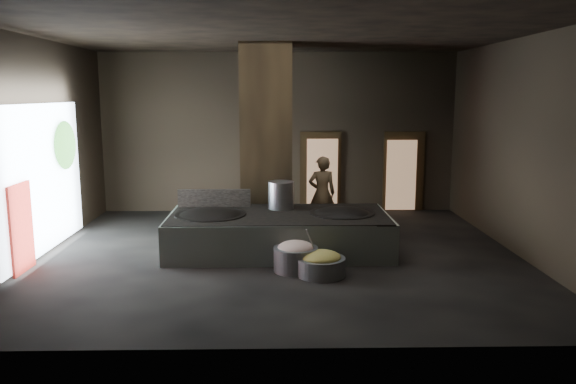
{
  "coord_description": "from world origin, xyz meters",
  "views": [
    {
      "loc": [
        -0.06,
        -11.49,
        3.34
      ],
      "look_at": [
        0.19,
        0.46,
        1.25
      ],
      "focal_mm": 35.0,
      "sensor_mm": 36.0,
      "label": 1
    }
  ],
  "objects_px": {
    "cook": "(322,193)",
    "stock_pot": "(281,195)",
    "wok_left": "(210,218)",
    "wok_right": "(342,217)",
    "veg_basin": "(321,266)",
    "meat_basin": "(296,259)",
    "hearth_platform": "(279,233)"
  },
  "relations": [
    {
      "from": "meat_basin",
      "to": "stock_pot",
      "type": "bearing_deg",
      "value": 98.0
    },
    {
      "from": "hearth_platform",
      "to": "veg_basin",
      "type": "distance_m",
      "value": 1.81
    },
    {
      "from": "hearth_platform",
      "to": "veg_basin",
      "type": "xyz_separation_m",
      "value": [
        0.78,
        -1.62,
        -0.24
      ]
    },
    {
      "from": "wok_left",
      "to": "veg_basin",
      "type": "distance_m",
      "value": 2.79
    },
    {
      "from": "hearth_platform",
      "to": "cook",
      "type": "xyz_separation_m",
      "value": [
        1.08,
        1.92,
        0.52
      ]
    },
    {
      "from": "stock_pot",
      "to": "veg_basin",
      "type": "relative_size",
      "value": 0.67
    },
    {
      "from": "veg_basin",
      "to": "wok_right",
      "type": "bearing_deg",
      "value": 71.06
    },
    {
      "from": "wok_left",
      "to": "veg_basin",
      "type": "xyz_separation_m",
      "value": [
        2.23,
        -1.57,
        -0.58
      ]
    },
    {
      "from": "wok_left",
      "to": "wok_right",
      "type": "bearing_deg",
      "value": 2.05
    },
    {
      "from": "stock_pot",
      "to": "meat_basin",
      "type": "relative_size",
      "value": 0.72
    },
    {
      "from": "veg_basin",
      "to": "wok_left",
      "type": "bearing_deg",
      "value": 144.78
    },
    {
      "from": "wok_right",
      "to": "stock_pot",
      "type": "distance_m",
      "value": 1.44
    },
    {
      "from": "wok_right",
      "to": "meat_basin",
      "type": "relative_size",
      "value": 1.62
    },
    {
      "from": "cook",
      "to": "veg_basin",
      "type": "height_order",
      "value": "cook"
    },
    {
      "from": "wok_right",
      "to": "veg_basin",
      "type": "relative_size",
      "value": 1.5
    },
    {
      "from": "wok_left",
      "to": "veg_basin",
      "type": "relative_size",
      "value": 1.61
    },
    {
      "from": "wok_right",
      "to": "veg_basin",
      "type": "xyz_separation_m",
      "value": [
        -0.57,
        -1.67,
        -0.58
      ]
    },
    {
      "from": "hearth_platform",
      "to": "stock_pot",
      "type": "relative_size",
      "value": 7.67
    },
    {
      "from": "stock_pot",
      "to": "veg_basin",
      "type": "xyz_separation_m",
      "value": [
        0.73,
        -2.17,
        -0.96
      ]
    },
    {
      "from": "cook",
      "to": "stock_pot",
      "type": "bearing_deg",
      "value": 48.87
    },
    {
      "from": "wok_right",
      "to": "stock_pot",
      "type": "xyz_separation_m",
      "value": [
        -1.3,
        0.5,
        0.38
      ]
    },
    {
      "from": "cook",
      "to": "veg_basin",
      "type": "xyz_separation_m",
      "value": [
        -0.3,
        -3.54,
        -0.76
      ]
    },
    {
      "from": "wok_left",
      "to": "meat_basin",
      "type": "relative_size",
      "value": 1.74
    },
    {
      "from": "cook",
      "to": "meat_basin",
      "type": "relative_size",
      "value": 2.18
    },
    {
      "from": "cook",
      "to": "wok_left",
      "type": "bearing_deg",
      "value": 33.64
    },
    {
      "from": "cook",
      "to": "meat_basin",
      "type": "xyz_separation_m",
      "value": [
        -0.76,
        -3.27,
        -0.69
      ]
    },
    {
      "from": "wok_left",
      "to": "veg_basin",
      "type": "height_order",
      "value": "wok_left"
    },
    {
      "from": "hearth_platform",
      "to": "veg_basin",
      "type": "height_order",
      "value": "hearth_platform"
    },
    {
      "from": "veg_basin",
      "to": "hearth_platform",
      "type": "bearing_deg",
      "value": 115.58
    },
    {
      "from": "veg_basin",
      "to": "cook",
      "type": "bearing_deg",
      "value": 85.17
    },
    {
      "from": "hearth_platform",
      "to": "stock_pot",
      "type": "height_order",
      "value": "stock_pot"
    },
    {
      "from": "hearth_platform",
      "to": "meat_basin",
      "type": "distance_m",
      "value": 1.4
    }
  ]
}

